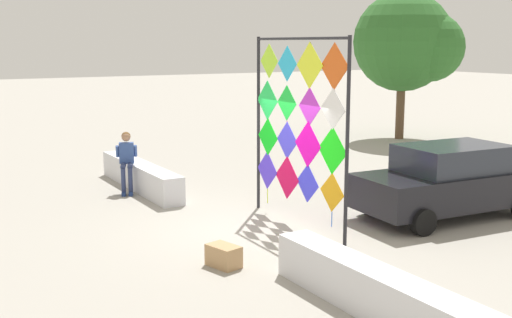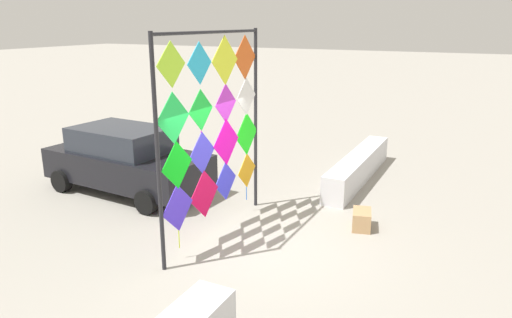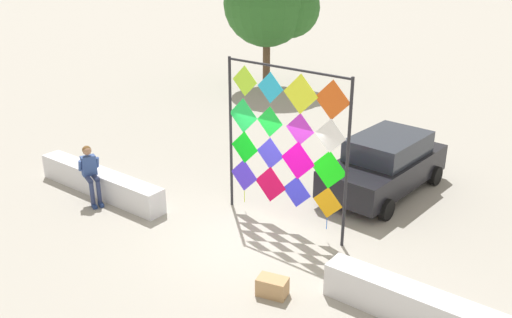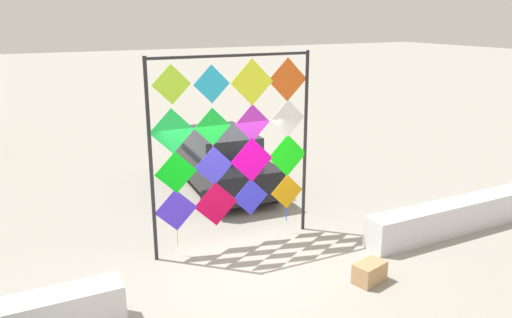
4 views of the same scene
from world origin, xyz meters
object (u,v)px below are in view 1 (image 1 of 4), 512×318
at_px(kite_display_rack, 298,120).
at_px(parked_car, 448,181).
at_px(tree_broadleaf, 409,43).
at_px(cardboard_box_large, 224,256).
at_px(seated_vendor, 127,157).

relative_size(kite_display_rack, parked_car, 0.93).
bearing_deg(tree_broadleaf, cardboard_box_large, -54.11).
relative_size(seated_vendor, tree_broadleaf, 0.27).
relative_size(kite_display_rack, tree_broadleaf, 0.68).
relative_size(kite_display_rack, cardboard_box_large, 6.66).
relative_size(parked_car, tree_broadleaf, 0.73).
height_order(seated_vendor, cardboard_box_large, seated_vendor).
bearing_deg(kite_display_rack, seated_vendor, -156.15).
xyz_separation_m(kite_display_rack, cardboard_box_large, (1.45, -2.46, -1.99)).
bearing_deg(tree_broadleaf, parked_car, -39.06).
height_order(parked_car, cardboard_box_large, parked_car).
height_order(kite_display_rack, seated_vendor, kite_display_rack).
distance_m(kite_display_rack, cardboard_box_large, 3.48).
relative_size(cardboard_box_large, tree_broadleaf, 0.10).
xyz_separation_m(kite_display_rack, parked_car, (1.09, 3.16, -1.38)).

